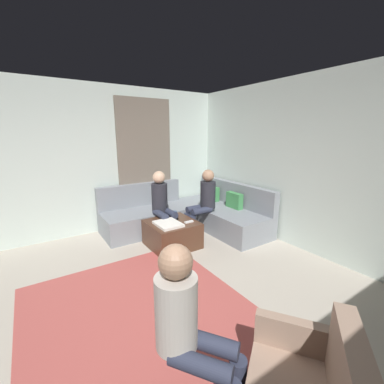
% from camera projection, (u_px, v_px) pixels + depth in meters
% --- Properties ---
extents(ground_plane, '(6.00, 6.00, 0.10)m').
position_uv_depth(ground_plane, '(142.00, 341.00, 2.34)').
color(ground_plane, '#B2A899').
extents(wall_back, '(6.00, 0.12, 2.70)m').
position_uv_depth(wall_back, '(331.00, 168.00, 3.59)').
color(wall_back, silver).
rests_on(wall_back, ground_plane).
extents(wall_left, '(0.12, 6.00, 2.70)m').
position_uv_depth(wall_left, '(74.00, 162.00, 4.41)').
color(wall_left, silver).
rests_on(wall_left, ground_plane).
extents(curtain_panel, '(0.06, 1.10, 2.50)m').
position_uv_depth(curtain_panel, '(145.00, 163.00, 5.05)').
color(curtain_panel, '#726659').
rests_on(curtain_panel, ground_plane).
extents(area_rug, '(2.60, 2.20, 0.01)m').
position_uv_depth(area_rug, '(143.00, 319.00, 2.55)').
color(area_rug, '#AD4C47').
rests_on(area_rug, ground_plane).
extents(sectional_couch, '(2.10, 2.55, 0.87)m').
position_uv_depth(sectional_couch, '(190.00, 214.00, 4.96)').
color(sectional_couch, gray).
rests_on(sectional_couch, ground_plane).
extents(ottoman, '(0.76, 0.76, 0.42)m').
position_uv_depth(ottoman, '(172.00, 234.00, 4.17)').
color(ottoman, '#4C2D1E').
rests_on(ottoman, ground_plane).
extents(folded_blanket, '(0.44, 0.36, 0.04)m').
position_uv_depth(folded_blanket, '(168.00, 224.00, 3.97)').
color(folded_blanket, white).
rests_on(folded_blanket, ottoman).
extents(coffee_mug, '(0.08, 0.08, 0.10)m').
position_uv_depth(coffee_mug, '(175.00, 214.00, 4.39)').
color(coffee_mug, '#334C72').
rests_on(coffee_mug, ottoman).
extents(game_remote, '(0.05, 0.15, 0.02)m').
position_uv_depth(game_remote, '(189.00, 222.00, 4.09)').
color(game_remote, white).
rests_on(game_remote, ottoman).
extents(person_on_couch_back, '(0.30, 0.60, 1.20)m').
position_uv_depth(person_on_couch_back, '(204.00, 199.00, 4.60)').
color(person_on_couch_back, '#2D3347').
rests_on(person_on_couch_back, ground_plane).
extents(person_on_couch_side, '(0.60, 0.30, 1.20)m').
position_uv_depth(person_on_couch_side, '(162.00, 202.00, 4.40)').
color(person_on_couch_side, '#2D3347').
rests_on(person_on_couch_side, ground_plane).
extents(person_on_armchair, '(0.58, 0.50, 1.18)m').
position_uv_depth(person_on_armchair, '(190.00, 325.00, 1.61)').
color(person_on_armchair, '#2D3347').
rests_on(person_on_armchair, ground_plane).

